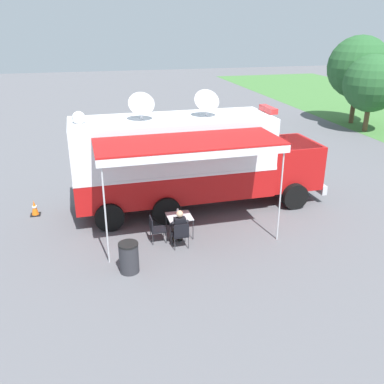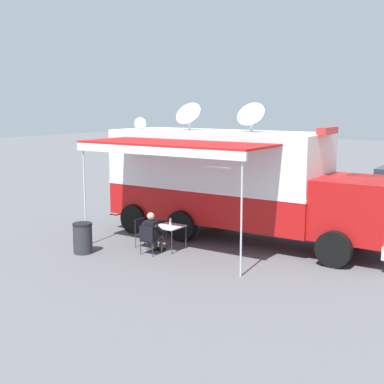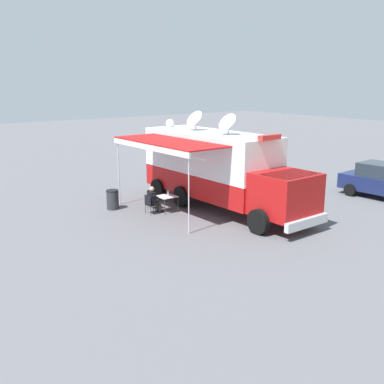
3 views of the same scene
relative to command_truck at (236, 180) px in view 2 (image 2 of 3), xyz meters
name	(u,v)px [view 2 (image 2 of 3)]	position (x,y,z in m)	size (l,w,h in m)	color
ground_plane	(216,235)	(-0.02, -0.75, -1.95)	(100.00, 100.00, 0.00)	#5B5B60
lot_stripe	(301,227)	(-2.84, 1.12, -1.94)	(0.12, 4.80, 0.01)	silver
command_truck	(236,180)	(0.00, 0.00, 0.00)	(4.99, 9.53, 4.53)	#B71414
folding_table	(169,228)	(2.26, -1.02, -1.27)	(0.81, 0.81, 0.73)	silver
water_bottle	(170,222)	(2.15, -1.05, -1.11)	(0.07, 0.07, 0.22)	silver
folding_chair_at_table	(149,238)	(3.06, -1.16, -1.43)	(0.49, 0.49, 0.87)	black
folding_chair_beside_table	(143,230)	(2.46, -1.87, -1.43)	(0.49, 0.49, 0.87)	black
seated_responder	(153,232)	(2.87, -1.16, -1.30)	(0.67, 0.56, 1.25)	black
trash_bin	(83,238)	(4.03, -2.88, -1.49)	(0.57, 0.57, 0.91)	#2D2D33
traffic_cone	(116,208)	(-0.64, -5.86, -1.67)	(0.36, 0.36, 0.58)	black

